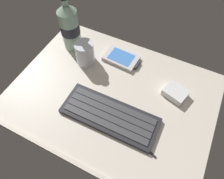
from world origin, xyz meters
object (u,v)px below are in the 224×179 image
at_px(juice_cup, 85,54).
at_px(water_bottle, 70,27).
at_px(stylus_pen, 143,145).
at_px(keyboard, 110,115).
at_px(charger_block, 175,93).
at_px(handheld_device, 121,58).

bearing_deg(juice_cup, water_bottle, 150.08).
xyz_separation_m(juice_cup, stylus_pen, (0.30, -0.19, -0.04)).
xyz_separation_m(keyboard, charger_block, (0.15, 0.16, 0.00)).
relative_size(charger_block, stylus_pen, 0.74).
height_order(keyboard, charger_block, charger_block).
bearing_deg(water_bottle, keyboard, -38.42).
relative_size(juice_cup, charger_block, 1.21).
relative_size(keyboard, stylus_pen, 3.07).
height_order(water_bottle, stylus_pen, water_bottle).
relative_size(water_bottle, charger_block, 2.97).
relative_size(juice_cup, stylus_pen, 0.89).
bearing_deg(charger_block, water_bottle, 174.02).
bearing_deg(stylus_pen, water_bottle, 167.70).
bearing_deg(keyboard, stylus_pen, -17.27).
bearing_deg(juice_cup, keyboard, -41.88).
height_order(juice_cup, water_bottle, water_bottle).
height_order(handheld_device, stylus_pen, handheld_device).
bearing_deg(juice_cup, handheld_device, 30.74).
relative_size(keyboard, charger_block, 4.16).
height_order(juice_cup, stylus_pen, juice_cup).
bearing_deg(keyboard, handheld_device, 106.38).
height_order(water_bottle, charger_block, water_bottle).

